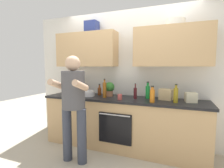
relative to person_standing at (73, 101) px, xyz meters
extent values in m
plane|color=#B2A893|center=(0.52, 0.71, -0.95)|extent=(12.00, 12.00, 0.00)
cube|color=silver|center=(0.52, 1.07, 0.30)|extent=(4.00, 0.06, 2.50)
cube|color=tan|center=(-0.27, 0.88, 0.83)|extent=(1.22, 0.32, 0.65)
cube|color=tan|center=(1.31, 0.88, 0.83)|extent=(1.22, 0.32, 0.65)
cylinder|color=silver|center=(1.36, 0.88, 1.20)|extent=(0.30, 0.30, 0.10)
cube|color=navy|center=(-0.15, 0.88, 1.26)|extent=(0.24, 0.20, 0.21)
cube|color=tan|center=(0.52, 0.71, -0.52)|extent=(2.80, 0.60, 0.86)
cube|color=black|center=(0.52, 0.71, -0.07)|extent=(2.84, 0.64, 0.04)
cube|color=black|center=(0.51, 0.40, -0.50)|extent=(0.56, 0.02, 0.50)
cylinder|color=silver|center=(0.51, 0.37, -0.27)|extent=(0.52, 0.02, 0.02)
cylinder|color=#383D4C|center=(-0.13, 0.01, -0.53)|extent=(0.14, 0.14, 0.83)
cylinder|color=#383D4C|center=(0.13, 0.01, -0.53)|extent=(0.14, 0.14, 0.83)
cylinder|color=#4C4C51|center=(0.00, 0.01, 0.16)|extent=(0.34, 0.34, 0.55)
sphere|color=#D8AD8C|center=(0.00, 0.01, 0.55)|extent=(0.22, 0.22, 0.22)
cylinder|color=#D8AD8C|center=(-0.20, -0.11, 0.24)|extent=(0.09, 0.31, 0.19)
cylinder|color=#D8AD8C|center=(0.20, -0.11, 0.24)|extent=(0.09, 0.31, 0.19)
cylinder|color=#8C4C14|center=(0.22, 0.64, 0.09)|extent=(0.06, 0.06, 0.27)
cylinder|color=#8C4C14|center=(0.22, 0.64, 0.25)|extent=(0.03, 0.03, 0.05)
cylinder|color=black|center=(0.22, 0.64, 0.28)|extent=(0.03, 0.03, 0.01)
cylinder|color=#471419|center=(0.76, 0.73, 0.05)|extent=(0.05, 0.05, 0.19)
cylinder|color=#471419|center=(0.76, 0.73, 0.17)|extent=(0.02, 0.02, 0.07)
cylinder|color=black|center=(0.76, 0.73, 0.21)|extent=(0.02, 0.02, 0.01)
cylinder|color=brown|center=(0.02, 0.85, 0.02)|extent=(0.07, 0.07, 0.14)
cylinder|color=brown|center=(0.02, 0.85, 0.12)|extent=(0.03, 0.03, 0.06)
cylinder|color=black|center=(0.02, 0.85, 0.16)|extent=(0.04, 0.04, 0.02)
cylinder|color=orange|center=(1.07, 0.52, 0.05)|extent=(0.07, 0.07, 0.20)
cylinder|color=orange|center=(1.07, 0.52, 0.17)|extent=(0.04, 0.04, 0.04)
cylinder|color=black|center=(1.07, 0.52, 0.20)|extent=(0.05, 0.05, 0.02)
cylinder|color=#198C33|center=(0.95, 0.83, 0.06)|extent=(0.07, 0.07, 0.21)
cylinder|color=#198C33|center=(0.95, 0.83, 0.20)|extent=(0.04, 0.04, 0.06)
cylinder|color=black|center=(0.95, 0.83, 0.23)|extent=(0.04, 0.04, 0.02)
cylinder|color=olive|center=(1.41, 0.63, 0.06)|extent=(0.07, 0.07, 0.22)
cylinder|color=olive|center=(1.41, 0.63, 0.20)|extent=(0.03, 0.03, 0.05)
cylinder|color=black|center=(1.41, 0.63, 0.23)|extent=(0.04, 0.04, 0.02)
cylinder|color=silver|center=(-0.50, 0.57, 0.07)|extent=(0.06, 0.06, 0.24)
cylinder|color=silver|center=(-0.50, 0.57, 0.22)|extent=(0.03, 0.03, 0.04)
cylinder|color=black|center=(-0.50, 0.57, 0.24)|extent=(0.03, 0.03, 0.01)
cylinder|color=black|center=(-0.42, 0.88, 0.08)|extent=(0.06, 0.06, 0.26)
cylinder|color=black|center=(-0.42, 0.88, 0.25)|extent=(0.03, 0.03, 0.06)
cylinder|color=black|center=(-0.42, 0.88, 0.29)|extent=(0.04, 0.04, 0.02)
cylinder|color=#BF4C47|center=(0.54, 0.54, 0.00)|extent=(0.07, 0.07, 0.09)
cylinder|color=silver|center=(-0.14, 0.66, 0.00)|extent=(0.27, 0.27, 0.10)
cube|color=brown|center=(-0.59, 0.83, 0.08)|extent=(0.10, 0.14, 0.25)
cylinder|color=black|center=(-0.60, 0.81, 0.23)|extent=(0.02, 0.02, 0.06)
cylinder|color=black|center=(-0.57, 0.85, 0.23)|extent=(0.02, 0.02, 0.06)
cylinder|color=#9E6647|center=(0.25, 0.80, 0.00)|extent=(0.12, 0.12, 0.10)
sphere|color=#2D6B28|center=(0.25, 0.80, 0.12)|extent=(0.18, 0.18, 0.18)
cube|color=tan|center=(1.25, 0.82, 0.04)|extent=(0.24, 0.20, 0.18)
cube|color=beige|center=(1.63, 0.75, 0.03)|extent=(0.19, 0.17, 0.15)
camera|label=1|loc=(1.45, -2.12, 0.50)|focal=27.50mm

